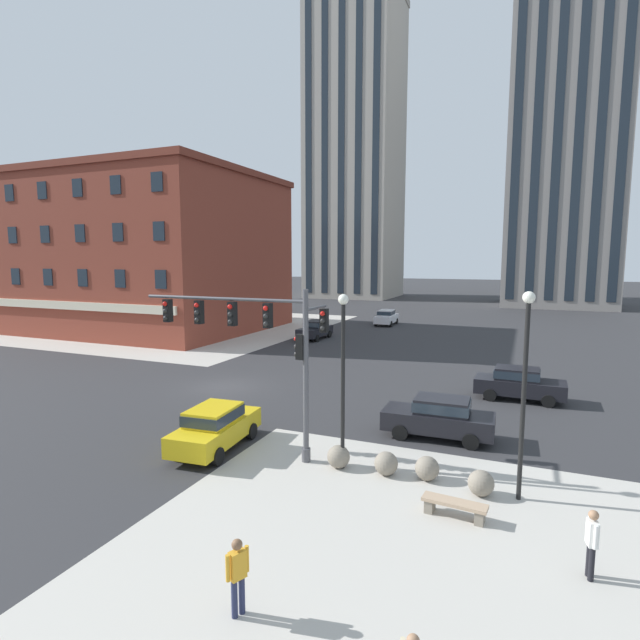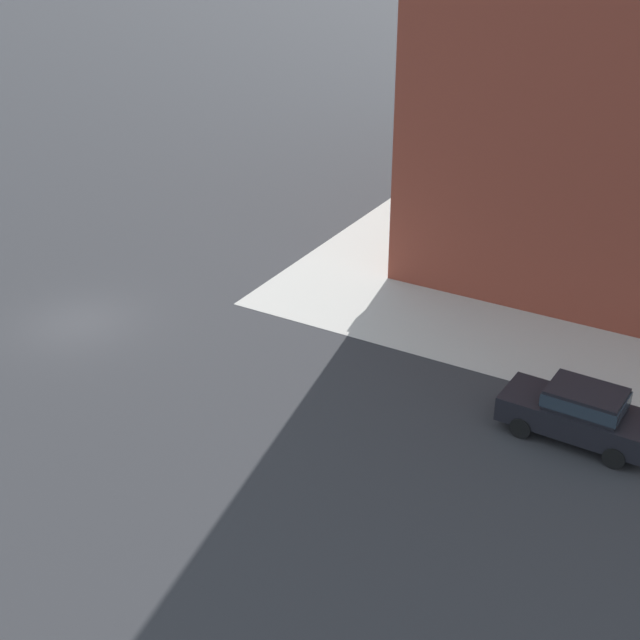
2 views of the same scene
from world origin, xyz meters
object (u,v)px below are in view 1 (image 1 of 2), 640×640
Objects in this scene: bollard_sphere_curb_a at (339,457)px; car_main_northbound_near at (439,416)px; traffic_signal_main at (264,339)px; car_parked_curb at (386,317)px; street_lamp_corner_near at (343,362)px; car_cross_westbound at (315,329)px; car_main_mid at (519,382)px; bench_near_signal at (454,506)px; pedestrian_with_bag at (592,540)px; bollard_sphere_curb_b at (386,464)px; pedestrian_at_curb at (238,572)px; bollard_sphere_curb_d at (481,483)px; car_cross_eastbound at (215,426)px; street_lamp_mid_sidewalk at (525,374)px; bollard_sphere_curb_c at (427,468)px.

car_main_northbound_near reaches higher than bollard_sphere_curb_a.
traffic_signal_main is 1.59× the size of car_parked_curb.
car_main_northbound_near is at bearing 58.50° from street_lamp_corner_near.
car_cross_westbound is 22.33m from car_main_mid.
pedestrian_with_bag reaches higher than bench_near_signal.
car_cross_westbound is at bearing 120.51° from bench_near_signal.
traffic_signal_main is 37.39m from car_parked_curb.
pedestrian_at_curb is (-1.04, -7.61, 0.55)m from bollard_sphere_curb_b.
bollard_sphere_curb_d is 0.13× the size of street_lamp_corner_near.
car_main_northbound_near is 1.00× the size of car_cross_westbound.
traffic_signal_main is 26.84m from car_cross_westbound.
pedestrian_with_bag is at bearing -58.82° from car_main_northbound_near.
pedestrian_with_bag reaches higher than bollard_sphere_curb_d.
car_parked_curb is at bearing 105.15° from bollard_sphere_curb_b.
traffic_signal_main reaches higher than bench_near_signal.
car_main_northbound_near is at bearing 114.11° from bollard_sphere_curb_d.
car_cross_eastbound is (-9.74, -0.01, 0.52)m from bollard_sphere_curb_d.
bollard_sphere_curb_b is 4.38m from car_main_northbound_near.
car_cross_eastbound is (-1.94, -0.43, -3.43)m from traffic_signal_main.
pedestrian_at_curb is at bearing -119.40° from bollard_sphere_curb_d.
car_cross_westbound is at bearing 109.30° from traffic_signal_main.
pedestrian_at_curb is 0.37× the size of car_main_mid.
bench_near_signal is 6.72m from pedestrian_at_curb.
street_lamp_mid_sidewalk is 11.23m from car_cross_eastbound.
car_main_northbound_near is 7.70m from car_main_mid.
traffic_signal_main is 4.27× the size of pedestrian_with_bag.
car_main_mid is at bearing 83.78° from bench_near_signal.
car_cross_westbound is (-14.87, 25.10, 0.52)m from bollard_sphere_curb_c.
car_main_mid is (5.51, 11.41, -2.84)m from street_lamp_corner_near.
bollard_sphere_curb_d is 11.69m from car_main_mid.
car_parked_curb is at bearing 107.83° from bench_near_signal.
car_cross_westbound is (-14.59, 21.04, 0.00)m from car_main_northbound_near.
bollard_sphere_curb_a and bollard_sphere_curb_d have the same top height.
bench_near_signal is at bearing 154.29° from pedestrian_with_bag.
traffic_signal_main reaches higher than bollard_sphere_curb_c.
car_cross_eastbound is at bearing -132.32° from car_main_mid.
bollard_sphere_curb_a is at bearing -116.29° from car_main_mid.
bollard_sphere_curb_d is at bearing -2.89° from street_lamp_corner_near.
traffic_signal_main is 7.87m from car_main_northbound_near.
car_main_northbound_near reaches higher than pedestrian_with_bag.
bollard_sphere_curb_c and bollard_sphere_curb_d have the same top height.
pedestrian_at_curb is 9.60m from street_lamp_mid_sidewalk.
pedestrian_at_curb is at bearing -69.21° from car_cross_westbound.
bollard_sphere_curb_c is at bearing 175.07° from street_lamp_mid_sidewalk.
street_lamp_corner_near is 1.37× the size of car_main_mid.
bollard_sphere_curb_d is 1.75m from bench_near_signal.
street_lamp_mid_sidewalk is (5.86, -0.02, 3.49)m from bollard_sphere_curb_a.
bollard_sphere_curb_a is 0.48× the size of pedestrian_with_bag.
bollard_sphere_curb_c is 38.55m from car_parked_curb.
bollard_sphere_curb_a reaches higher than bench_near_signal.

